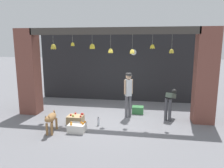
% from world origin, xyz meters
% --- Properties ---
extents(ground_plane, '(60.00, 60.00, 0.00)m').
position_xyz_m(ground_plane, '(0.00, 0.00, 0.00)').
color(ground_plane, slate).
extents(shop_back_wall, '(7.74, 0.12, 3.25)m').
position_xyz_m(shop_back_wall, '(0.00, 2.76, 1.63)').
color(shop_back_wall, '#232326').
rests_on(shop_back_wall, ground_plane).
extents(shop_pillar_left, '(0.70, 0.60, 3.25)m').
position_xyz_m(shop_pillar_left, '(-3.22, 0.30, 1.63)').
color(shop_pillar_left, brown).
rests_on(shop_pillar_left, ground_plane).
extents(shop_pillar_right, '(0.70, 0.60, 3.25)m').
position_xyz_m(shop_pillar_right, '(3.22, 0.30, 1.63)').
color(shop_pillar_right, brown).
rests_on(shop_pillar_right, ground_plane).
extents(storefront_awning, '(5.84, 0.28, 0.90)m').
position_xyz_m(storefront_awning, '(-0.02, 0.12, 3.09)').
color(storefront_awning, '#3D3833').
extents(dog, '(0.30, 0.89, 0.66)m').
position_xyz_m(dog, '(-1.60, -1.43, 0.44)').
color(dog, '#9E7042').
rests_on(dog, ground_plane).
extents(shopkeeper, '(0.31, 0.31, 1.66)m').
position_xyz_m(shopkeeper, '(0.61, 0.37, 0.98)').
color(shopkeeper, '#56565B').
rests_on(shopkeeper, ground_plane).
extents(worker_stooping, '(0.47, 0.77, 1.04)m').
position_xyz_m(worker_stooping, '(2.12, 0.41, 0.69)').
color(worker_stooping, '#424247').
rests_on(worker_stooping, ground_plane).
extents(fruit_crate_oranges, '(0.52, 0.41, 0.33)m').
position_xyz_m(fruit_crate_oranges, '(-0.84, -1.25, 0.14)').
color(fruit_crate_oranges, silver).
rests_on(fruit_crate_oranges, ground_plane).
extents(fruit_crate_apples, '(0.54, 0.42, 0.34)m').
position_xyz_m(fruit_crate_apples, '(-1.12, -0.56, 0.14)').
color(fruit_crate_apples, tan).
rests_on(fruit_crate_apples, ground_plane).
extents(produce_box_green, '(0.44, 0.34, 0.28)m').
position_xyz_m(produce_box_green, '(0.95, 0.87, 0.14)').
color(produce_box_green, '#387A42').
rests_on(produce_box_green, ground_plane).
extents(water_bottle, '(0.07, 0.07, 0.28)m').
position_xyz_m(water_bottle, '(-0.30, -0.61, 0.13)').
color(water_bottle, silver).
rests_on(water_bottle, ground_plane).
extents(wall_clock, '(0.28, 0.03, 0.28)m').
position_xyz_m(wall_clock, '(0.62, 2.69, 2.30)').
color(wall_clock, black).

